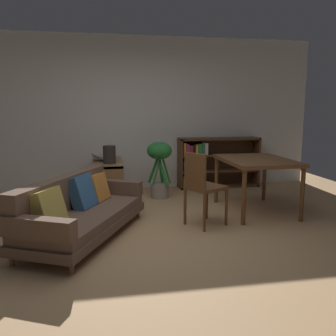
% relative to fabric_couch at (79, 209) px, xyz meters
% --- Properties ---
extents(ground_plane, '(8.16, 8.16, 0.00)m').
position_rel_fabric_couch_xyz_m(ground_plane, '(0.76, -0.22, -0.32)').
color(ground_plane, tan).
extents(back_wall_panel, '(6.80, 0.10, 2.70)m').
position_rel_fabric_couch_xyz_m(back_wall_panel, '(0.76, 2.48, 1.03)').
color(back_wall_panel, silver).
rests_on(back_wall_panel, ground_plane).
extents(fabric_couch, '(1.47, 2.00, 0.68)m').
position_rel_fabric_couch_xyz_m(fabric_couch, '(0.00, 0.00, 0.00)').
color(fabric_couch, brown).
rests_on(fabric_couch, ground_plane).
extents(media_console, '(0.47, 1.11, 0.59)m').
position_rel_fabric_couch_xyz_m(media_console, '(0.35, 1.84, -0.03)').
color(media_console, olive).
rests_on(media_console, ground_plane).
extents(open_laptop, '(0.40, 0.33, 0.10)m').
position_rel_fabric_couch_xyz_m(open_laptop, '(0.31, 1.96, 0.29)').
color(open_laptop, '#333338').
rests_on(open_laptop, media_console).
extents(desk_speaker, '(0.20, 0.20, 0.28)m').
position_rel_fabric_couch_xyz_m(desk_speaker, '(0.38, 1.60, 0.41)').
color(desk_speaker, '#2D2823').
rests_on(desk_speaker, media_console).
extents(potted_floor_plant, '(0.40, 0.40, 0.92)m').
position_rel_fabric_couch_xyz_m(potted_floor_plant, '(1.18, 1.62, 0.24)').
color(potted_floor_plant, '#9E9389').
rests_on(potted_floor_plant, ground_plane).
extents(dining_table, '(0.89, 1.20, 0.75)m').
position_rel_fabric_couch_xyz_m(dining_table, '(2.39, 0.61, 0.35)').
color(dining_table, brown).
rests_on(dining_table, ground_plane).
extents(dining_chair_near, '(0.55, 0.53, 0.92)m').
position_rel_fabric_couch_xyz_m(dining_chair_near, '(1.47, 0.11, 0.20)').
color(dining_chair_near, brown).
rests_on(dining_chair_near, ground_plane).
extents(bookshelf, '(1.50, 0.34, 0.91)m').
position_rel_fabric_couch_xyz_m(bookshelf, '(2.26, 2.28, 0.14)').
color(bookshelf, '#56351E').
rests_on(bookshelf, ground_plane).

